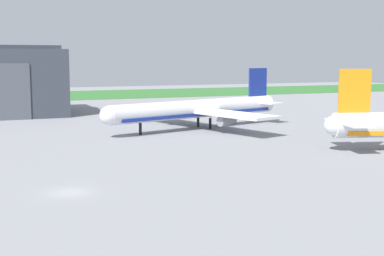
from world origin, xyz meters
name	(u,v)px	position (x,y,z in m)	size (l,w,h in m)	color
ground_plane	(70,193)	(0.00, 0.00, 0.00)	(440.00, 440.00, 0.00)	gray
grass_field_strip	(1,97)	(0.00, 159.98, 0.04)	(440.00, 56.00, 0.08)	#336E30
airliner_far_left	(198,109)	(34.32, 44.66, 4.10)	(44.47, 39.36, 12.58)	white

